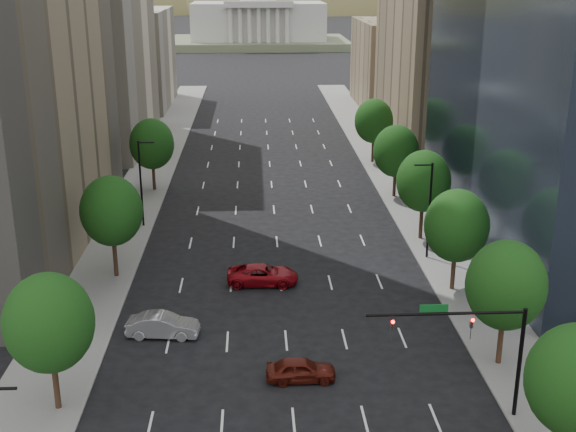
{
  "coord_description": "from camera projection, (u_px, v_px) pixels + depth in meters",
  "views": [
    {
      "loc": [
        -2.06,
        -6.72,
        25.04
      ],
      "look_at": [
        0.32,
        43.95,
        8.0
      ],
      "focal_mm": 45.94,
      "sensor_mm": 36.0,
      "label": 1
    }
  ],
  "objects": [
    {
      "name": "parking_tan_right",
      "position": [
        441.0,
        43.0,
        105.46
      ],
      "size": [
        14.0,
        30.0,
        30.0
      ],
      "primitive_type": "cube",
      "color": "#8C7759",
      "rests_on": "ground"
    },
    {
      "name": "tree_right_5",
      "position": [
        374.0,
        121.0,
        98.45
      ],
      "size": [
        5.2,
        5.2,
        8.75
      ],
      "color": "#382316",
      "rests_on": "ground"
    },
    {
      "name": "tree_left_2",
      "position": [
        152.0,
        144.0,
        85.86
      ],
      "size": [
        5.2,
        5.2,
        8.68
      ],
      "color": "#382316",
      "rests_on": "ground"
    },
    {
      "name": "traffic_signal",
      "position": [
        479.0,
        339.0,
        41.66
      ],
      "size": [
        9.12,
        0.4,
        7.38
      ],
      "color": "black",
      "rests_on": "ground"
    },
    {
      "name": "capitol",
      "position": [
        258.0,
        21.0,
        248.15
      ],
      "size": [
        60.0,
        40.0,
        35.2
      ],
      "color": "#596647",
      "rests_on": "ground"
    },
    {
      "name": "car_silver",
      "position": [
        163.0,
        325.0,
        52.65
      ],
      "size": [
        5.3,
        2.28,
        1.7
      ],
      "primitive_type": "imported",
      "rotation": [
        0.0,
        0.0,
        1.48
      ],
      "color": "gray",
      "rests_on": "ground"
    },
    {
      "name": "tree_left_1",
      "position": [
        111.0,
        211.0,
        61.15
      ],
      "size": [
        5.2,
        5.2,
        8.97
      ],
      "color": "#382316",
      "rests_on": "ground"
    },
    {
      "name": "sidewalk_right",
      "position": [
        435.0,
        238.0,
        71.91
      ],
      "size": [
        6.0,
        200.0,
        0.15
      ],
      "primitive_type": "cube",
      "color": "slate",
      "rests_on": "ground"
    },
    {
      "name": "foothills",
      "position": [
        298.0,
        51.0,
        595.58
      ],
      "size": [
        720.0,
        413.0,
        263.0
      ],
      "color": "olive",
      "rests_on": "ground"
    },
    {
      "name": "sidewalk_left",
      "position": [
        115.0,
        244.0,
        70.53
      ],
      "size": [
        6.0,
        200.0,
        0.15
      ],
      "primitive_type": "cube",
      "color": "slate",
      "rests_on": "ground"
    },
    {
      "name": "streetlight_rn",
      "position": [
        429.0,
        208.0,
        65.57
      ],
      "size": [
        1.7,
        0.2,
        9.0
      ],
      "color": "black",
      "rests_on": "ground"
    },
    {
      "name": "tree_right_4",
      "position": [
        396.0,
        151.0,
        83.39
      ],
      "size": [
        5.2,
        5.2,
        8.46
      ],
      "color": "#382316",
      "rests_on": "ground"
    },
    {
      "name": "tree_left_0",
      "position": [
        49.0,
        323.0,
        42.28
      ],
      "size": [
        5.2,
        5.2,
        8.75
      ],
      "color": "#382316",
      "rests_on": "ground"
    },
    {
      "name": "tree_right_2",
      "position": [
        457.0,
        226.0,
        58.72
      ],
      "size": [
        5.2,
        5.2,
        8.61
      ],
      "color": "#382316",
      "rests_on": "ground"
    },
    {
      "name": "filler_left",
      "position": [
        132.0,
        58.0,
        139.23
      ],
      "size": [
        14.0,
        26.0,
        18.0
      ],
      "primitive_type": "cube",
      "color": "beige",
      "rests_on": "ground"
    },
    {
      "name": "car_maroon",
      "position": [
        301.0,
        370.0,
        47.01
      ],
      "size": [
        4.49,
        1.86,
        1.52
      ],
      "primitive_type": "imported",
      "rotation": [
        0.0,
        0.0,
        1.58
      ],
      "color": "#4E140D",
      "rests_on": "ground"
    },
    {
      "name": "filler_right",
      "position": [
        396.0,
        64.0,
        138.94
      ],
      "size": [
        14.0,
        26.0,
        16.0
      ],
      "primitive_type": "cube",
      "color": "#8C7759",
      "rests_on": "ground"
    },
    {
      "name": "midrise_cream_left",
      "position": [
        92.0,
        25.0,
        105.28
      ],
      "size": [
        14.0,
        30.0,
        35.0
      ],
      "primitive_type": "cube",
      "color": "beige",
      "rests_on": "ground"
    },
    {
      "name": "car_red_far",
      "position": [
        263.0,
        275.0,
        61.44
      ],
      "size": [
        6.05,
        2.97,
        1.65
      ],
      "primitive_type": "imported",
      "rotation": [
        0.0,
        0.0,
        1.53
      ],
      "color": "maroon",
      "rests_on": "ground"
    },
    {
      "name": "tree_right_3",
      "position": [
        424.0,
        181.0,
        70.0
      ],
      "size": [
        5.2,
        5.2,
        8.89
      ],
      "color": "#382316",
      "rests_on": "ground"
    },
    {
      "name": "tree_right_1",
      "position": [
        506.0,
        285.0,
        47.31
      ],
      "size": [
        5.2,
        5.2,
        8.75
      ],
      "color": "#382316",
      "rests_on": "ground"
    },
    {
      "name": "streetlight_ln",
      "position": [
        141.0,
        181.0,
        73.84
      ],
      "size": [
        1.7,
        0.2,
        9.0
      ],
      "color": "black",
      "rests_on": "ground"
    }
  ]
}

